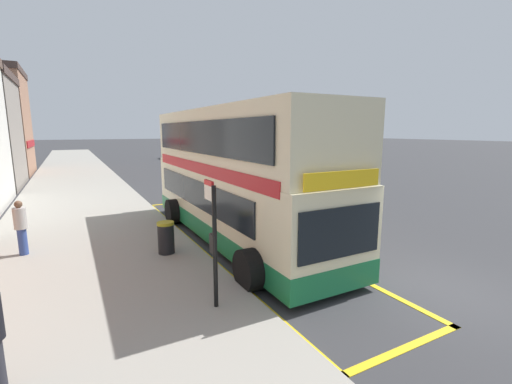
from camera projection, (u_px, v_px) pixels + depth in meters
name	position (u px, v px, depth m)	size (l,w,h in m)	color
ground_plane	(151.00, 167.00, 35.53)	(260.00, 260.00, 0.00)	#333335
pavement_near	(75.00, 170.00, 32.24)	(6.00, 76.00, 0.14)	gray
double_decker_bus	(234.00, 180.00, 11.72)	(3.21, 10.60, 4.40)	beige
bus_bay_markings	(235.00, 239.00, 11.97)	(2.98, 14.05, 0.01)	gold
bus_stop_sign	(213.00, 233.00, 6.92)	(0.09, 0.51, 2.59)	black
parked_car_maroon_kerbside	(234.00, 165.00, 29.50)	(2.09, 4.20, 1.62)	maroon
parked_car_teal_distant	(173.00, 153.00, 46.17)	(2.09, 4.20, 1.62)	#196066
parked_car_grey_far	(199.00, 158.00, 37.15)	(2.09, 4.20, 1.62)	slate
pedestrian_waiting_near_sign	(21.00, 226.00, 9.94)	(0.34, 0.34, 1.60)	#33478C
litter_bin	(166.00, 237.00, 10.13)	(0.50, 0.50, 0.94)	black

